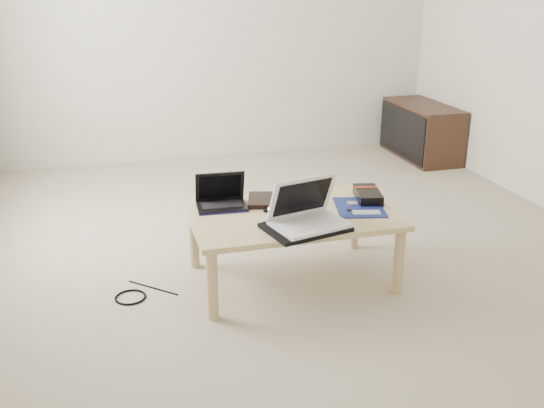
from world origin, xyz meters
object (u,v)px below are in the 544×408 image
object	(u,v)px
white_laptop	(307,215)
gpu_box	(368,195)
netbook	(221,200)
coffee_table	(292,221)
media_cabinet	(421,131)

from	to	relation	value
white_laptop	gpu_box	xyz separation A→B (m)	(0.47, 0.31, -0.04)
netbook	white_laptop	world-z (taller)	white_laptop
netbook	gpu_box	size ratio (longest dim) A/B	1.01
coffee_table	gpu_box	distance (m)	0.49
netbook	white_laptop	xyz separation A→B (m)	(0.36, -0.42, 0.03)
coffee_table	gpu_box	xyz separation A→B (m)	(0.48, 0.09, 0.08)
coffee_table	media_cabinet	world-z (taller)	media_cabinet
white_laptop	media_cabinet	bearing A→B (deg)	50.32
media_cabinet	netbook	xyz separation A→B (m)	(-2.25, -1.86, 0.19)
media_cabinet	gpu_box	xyz separation A→B (m)	(-1.42, -1.98, 0.18)
coffee_table	media_cabinet	distance (m)	2.81
media_cabinet	netbook	size ratio (longest dim) A/B	3.17
coffee_table	gpu_box	world-z (taller)	gpu_box
white_laptop	gpu_box	size ratio (longest dim) A/B	1.47
media_cabinet	netbook	world-z (taller)	netbook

